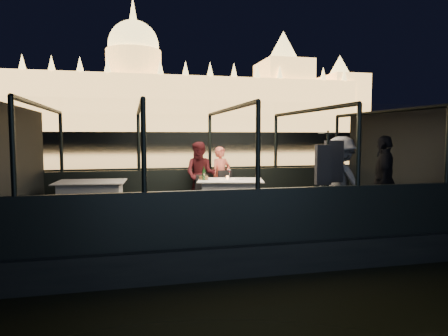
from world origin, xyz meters
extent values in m
plane|color=black|center=(0.00, 80.00, 0.00)|extent=(500.00, 500.00, 0.00)
cube|color=black|center=(0.00, 0.00, 0.00)|extent=(8.60, 4.40, 1.00)
cube|color=black|center=(0.00, 0.00, 0.48)|extent=(8.00, 4.00, 0.04)
cube|color=black|center=(0.00, 2.00, 0.95)|extent=(8.00, 0.08, 0.90)
cube|color=black|center=(0.00, -2.00, 0.95)|extent=(8.00, 0.08, 0.90)
cube|color=#423D33|center=(0.00, 210.00, 1.00)|extent=(400.00, 140.00, 6.00)
cube|color=silver|center=(0.19, 0.59, 0.89)|extent=(1.65, 1.36, 0.77)
cube|color=silver|center=(-2.85, 0.92, 0.89)|extent=(1.54, 1.17, 0.78)
cube|color=black|center=(-0.32, 1.27, 0.95)|extent=(0.50, 0.50, 0.81)
cube|color=black|center=(0.28, 1.28, 0.95)|extent=(0.56, 0.56, 0.90)
imported|color=#E06551|center=(0.21, 1.61, 1.25)|extent=(0.63, 0.54, 1.49)
imported|color=#431318|center=(-0.33, 1.52, 1.25)|extent=(0.95, 0.86, 1.61)
imported|color=white|center=(1.93, -1.20, 1.35)|extent=(1.03, 1.29, 1.75)
imported|color=black|center=(2.83, -1.25, 1.35)|extent=(0.96, 1.10, 1.77)
cylinder|color=#143715|center=(-0.41, 0.66, 1.42)|extent=(0.08, 0.08, 0.30)
cylinder|color=brown|center=(-0.39, 0.76, 1.31)|extent=(0.24, 0.24, 0.08)
cylinder|color=#FF903F|center=(0.15, 0.71, 1.31)|extent=(0.06, 0.06, 0.08)
cylinder|color=white|center=(0.40, 0.65, 1.27)|extent=(0.24, 0.24, 0.01)
cylinder|color=white|center=(-0.32, 1.00, 1.27)|extent=(0.34, 0.34, 0.02)
camera|label=1|loc=(-1.99, -8.11, 2.24)|focal=32.00mm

